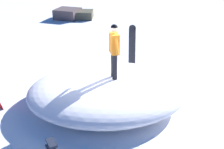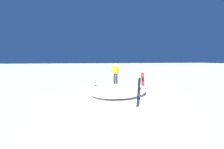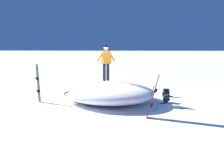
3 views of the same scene
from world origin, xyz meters
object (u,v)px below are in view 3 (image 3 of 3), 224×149
snowboard_primary_upright (153,95)px  backpack_far (166,99)px  snowboard_secondary_upright (38,83)px  snowboarder_standing (106,60)px  backpack_near (166,93)px

snowboard_primary_upright → backpack_far: snowboard_primary_upright is taller
snowboard_secondary_upright → backpack_far: bearing=-88.0°
snowboard_secondary_upright → snowboarder_standing: bearing=-79.1°
snowboard_primary_upright → backpack_far: size_ratio=2.55×
backpack_near → snowboard_secondary_upright: bearing=105.8°
backpack_near → snowboarder_standing: bearing=110.6°
snowboarder_standing → snowboard_primary_upright: 3.78m
snowboarder_standing → snowboard_primary_upright: snowboarder_standing is taller
snowboard_secondary_upright → backpack_far: size_ratio=2.80×
snowboarder_standing → snowboard_secondary_upright: bearing=100.9°
snowboard_primary_upright → snowboard_secondary_upright: 5.51m
snowboarder_standing → snowboard_secondary_upright: size_ratio=0.94×
snowboarder_standing → backpack_near: (1.10, -2.93, -1.69)m
snowboard_primary_upright → backpack_far: 2.91m
snowboard_primary_upright → snowboard_secondary_upright: (2.51, 4.90, 0.08)m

